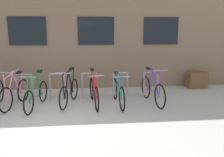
% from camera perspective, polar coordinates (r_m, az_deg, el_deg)
% --- Properties ---
extents(ground_plane, '(42.00, 42.00, 0.00)m').
position_cam_1_polar(ground_plane, '(5.62, -15.39, -10.87)').
color(ground_plane, '#B2ADA0').
extents(storefront_building, '(28.00, 7.22, 4.95)m').
position_cam_1_polar(storefront_building, '(11.92, -10.53, 13.58)').
color(storefront_building, '#7A604C').
rests_on(storefront_building, ground).
extents(bike_rack, '(6.50, 0.05, 0.84)m').
position_cam_1_polar(bike_rack, '(7.26, -13.69, -1.35)').
color(bike_rack, gray).
rests_on(bike_rack, ground).
extents(bicycle_teal, '(0.44, 1.78, 0.97)m').
position_cam_1_polar(bicycle_teal, '(6.61, 1.58, -3.41)').
color(bicycle_teal, black).
rests_on(bicycle_teal, ground).
extents(bicycle_green, '(0.44, 1.74, 1.03)m').
position_cam_1_polar(bicycle_green, '(6.72, -18.64, -3.85)').
color(bicycle_green, black).
rests_on(bicycle_green, ground).
extents(bicycle_purple, '(0.44, 1.77, 1.10)m').
position_cam_1_polar(bicycle_purple, '(6.90, 10.21, -2.79)').
color(bicycle_purple, black).
rests_on(bicycle_purple, ground).
extents(bicycle_black, '(0.53, 1.62, 1.06)m').
position_cam_1_polar(bicycle_black, '(6.77, -10.81, -3.23)').
color(bicycle_black, black).
rests_on(bicycle_black, ground).
extents(bicycle_red, '(0.44, 1.79, 1.04)m').
position_cam_1_polar(bicycle_red, '(6.60, -4.61, -3.39)').
color(bicycle_red, black).
rests_on(bicycle_red, ground).
extents(bicycle_pink, '(0.48, 1.67, 1.10)m').
position_cam_1_polar(bicycle_pink, '(7.04, -23.41, -3.40)').
color(bicycle_pink, black).
rests_on(bicycle_pink, ground).
extents(planter_box, '(0.70, 0.44, 0.60)m').
position_cam_1_polar(planter_box, '(9.08, 20.69, -0.38)').
color(planter_box, brown).
rests_on(planter_box, ground).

